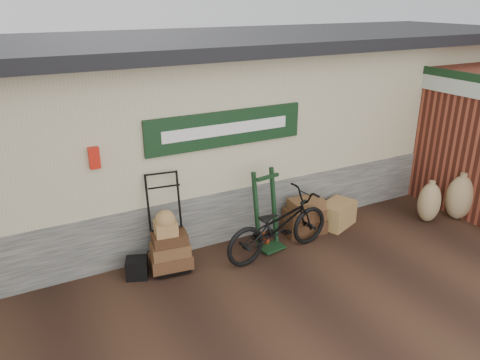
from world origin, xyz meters
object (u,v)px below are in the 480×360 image
(green_barrow, at_px, (267,210))
(black_trunk, at_px, (137,268))
(wicker_hamper, at_px, (337,214))
(suitcase_stack, at_px, (304,216))
(bicycle, at_px, (279,222))
(porter_trolley, at_px, (166,221))

(green_barrow, xyz_separation_m, black_trunk, (-2.13, 0.11, -0.50))
(wicker_hamper, relative_size, black_trunk, 2.19)
(suitcase_stack, height_order, black_trunk, suitcase_stack)
(green_barrow, bearing_deg, bicycle, -89.38)
(bicycle, bearing_deg, porter_trolley, 67.60)
(green_barrow, relative_size, suitcase_stack, 1.83)
(black_trunk, bearing_deg, wicker_hamper, -0.63)
(porter_trolley, distance_m, green_barrow, 1.62)
(porter_trolley, height_order, black_trunk, porter_trolley)
(suitcase_stack, xyz_separation_m, black_trunk, (-2.96, -0.01, -0.16))
(porter_trolley, relative_size, wicker_hamper, 2.22)
(porter_trolley, height_order, green_barrow, porter_trolley)
(porter_trolley, xyz_separation_m, suitcase_stack, (2.43, -0.09, -0.42))
(black_trunk, height_order, bicycle, bicycle)
(black_trunk, distance_m, bicycle, 2.24)
(suitcase_stack, bearing_deg, black_trunk, -179.76)
(suitcase_stack, xyz_separation_m, wicker_hamper, (0.69, -0.05, -0.10))
(black_trunk, bearing_deg, suitcase_stack, 0.24)
(black_trunk, bearing_deg, green_barrow, -3.08)
(green_barrow, height_order, bicycle, green_barrow)
(wicker_hamper, distance_m, black_trunk, 3.65)
(black_trunk, bearing_deg, porter_trolley, 10.95)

